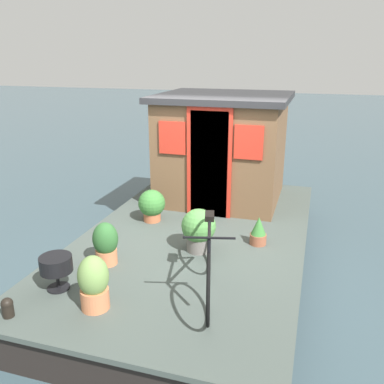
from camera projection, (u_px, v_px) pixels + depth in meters
name	position (u px, v px, depth m)	size (l,w,h in m)	color
ground_plane	(196.00, 263.00, 6.25)	(60.00, 60.00, 0.00)	#384C54
houseboat_deck	(196.00, 248.00, 6.17)	(5.55, 3.14, 0.51)	#424C47
houseboat_cabin	(223.00, 147.00, 7.30)	(2.08, 2.23, 1.86)	brown
bicycle	(209.00, 259.00, 4.47)	(1.75, 0.59, 0.87)	black
potted_plant_thyme	(94.00, 283.00, 4.20)	(0.32, 0.32, 0.59)	#C6754C
potted_plant_succulent	(258.00, 231.00, 5.67)	(0.23, 0.23, 0.40)	#935138
potted_plant_sage	(199.00, 229.00, 5.45)	(0.46, 0.46, 0.59)	slate
potted_plant_geranium	(106.00, 243.00, 5.11)	(0.32, 0.32, 0.55)	#C6754C
potted_plant_mint	(152.00, 205.00, 6.45)	(0.42, 0.42, 0.51)	#B2603D
charcoal_grill	(56.00, 265.00, 4.55)	(0.36, 0.36, 0.40)	black
mooring_bollard	(7.00, 307.00, 4.11)	(0.12, 0.12, 0.21)	black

